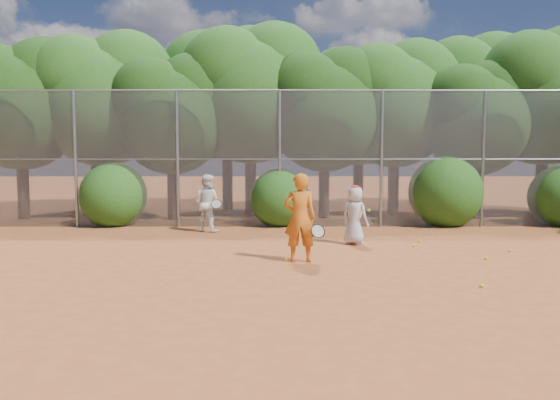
{
  "coord_description": "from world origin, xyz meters",
  "views": [
    {
      "loc": [
        -1.05,
        -10.07,
        2.2
      ],
      "look_at": [
        -1.0,
        2.5,
        1.1
      ],
      "focal_mm": 35.0,
      "sensor_mm": 36.0,
      "label": 1
    }
  ],
  "objects": [
    {
      "name": "tree_7",
      "position": [
        8.06,
        8.64,
        4.28
      ],
      "size": [
        4.77,
        4.14,
        6.53
      ],
      "color": "black",
      "rests_on": "ground"
    },
    {
      "name": "ball_1",
      "position": [
        2.12,
        2.48,
        0.03
      ],
      "size": [
        0.07,
        0.07,
        0.07
      ],
      "primitive_type": "sphere",
      "color": "#C5D126",
      "rests_on": "ground"
    },
    {
      "name": "ball_0",
      "position": [
        3.22,
        0.94,
        0.03
      ],
      "size": [
        0.07,
        0.07,
        0.07
      ],
      "primitive_type": "sphere",
      "color": "#C5D126",
      "rests_on": "ground"
    },
    {
      "name": "tree_9",
      "position": [
        -7.94,
        10.84,
        4.34
      ],
      "size": [
        4.83,
        4.2,
        6.62
      ],
      "color": "black",
      "rests_on": "ground"
    },
    {
      "name": "tree_11",
      "position": [
        2.06,
        10.64,
        4.16
      ],
      "size": [
        4.64,
        4.03,
        6.35
      ],
      "color": "black",
      "rests_on": "ground"
    },
    {
      "name": "tree_4",
      "position": [
        0.55,
        8.24,
        3.76
      ],
      "size": [
        4.19,
        3.64,
        5.73
      ],
      "color": "black",
      "rests_on": "ground"
    },
    {
      "name": "tree_6",
      "position": [
        5.55,
        8.03,
        3.47
      ],
      "size": [
        3.86,
        3.36,
        5.29
      ],
      "color": "black",
      "rests_on": "ground"
    },
    {
      "name": "player_yellow",
      "position": [
        -0.61,
        0.79,
        0.89
      ],
      "size": [
        0.86,
        0.56,
        1.79
      ],
      "rotation": [
        0.0,
        0.0,
        3.2
      ],
      "color": "#CC6918",
      "rests_on": "ground"
    },
    {
      "name": "tree_3",
      "position": [
        -1.94,
        8.84,
        4.4
      ],
      "size": [
        4.89,
        4.26,
        6.7
      ],
      "color": "black",
      "rests_on": "ground"
    },
    {
      "name": "tree_1",
      "position": [
        -6.94,
        8.54,
        4.16
      ],
      "size": [
        4.64,
        4.03,
        6.35
      ],
      "color": "black",
      "rests_on": "ground"
    },
    {
      "name": "ball_5",
      "position": [
        2.41,
        3.12,
        0.03
      ],
      "size": [
        0.07,
        0.07,
        0.07
      ],
      "primitive_type": "sphere",
      "color": "#C5D126",
      "rests_on": "ground"
    },
    {
      "name": "tree_2",
      "position": [
        -4.45,
        7.83,
        3.58
      ],
      "size": [
        3.99,
        3.47,
        5.47
      ],
      "color": "black",
      "rests_on": "ground"
    },
    {
      "name": "player_white",
      "position": [
        -3.02,
        5.0,
        0.8
      ],
      "size": [
        0.96,
        0.87,
        1.6
      ],
      "rotation": [
        0.0,
        0.0,
        2.72
      ],
      "color": "white",
      "rests_on": "ground"
    },
    {
      "name": "ground",
      "position": [
        0.0,
        0.0,
        0.0
      ],
      "size": [
        80.0,
        80.0,
        0.0
      ],
      "primitive_type": "plane",
      "color": "#9E4D23",
      "rests_on": "ground"
    },
    {
      "name": "tree_12",
      "position": [
        6.56,
        11.24,
        4.51
      ],
      "size": [
        5.02,
        4.37,
        6.88
      ],
      "color": "black",
      "rests_on": "ground"
    },
    {
      "name": "ball_2",
      "position": [
        2.27,
        -1.35,
        0.03
      ],
      "size": [
        0.07,
        0.07,
        0.07
      ],
      "primitive_type": "sphere",
      "color": "#C5D126",
      "rests_on": "ground"
    },
    {
      "name": "ball_3",
      "position": [
        4.09,
        1.84,
        0.03
      ],
      "size": [
        0.07,
        0.07,
        0.07
      ],
      "primitive_type": "sphere",
      "color": "#C5D126",
      "rests_on": "ground"
    },
    {
      "name": "player_teen",
      "position": [
        0.79,
        2.86,
        0.71
      ],
      "size": [
        0.81,
        0.78,
        1.42
      ],
      "rotation": [
        0.0,
        0.0,
        2.43
      ],
      "color": "silver",
      "rests_on": "ground"
    },
    {
      "name": "tree_0",
      "position": [
        -9.44,
        8.04,
        3.93
      ],
      "size": [
        4.38,
        3.81,
        6.0
      ],
      "color": "black",
      "rests_on": "ground"
    },
    {
      "name": "fence_back",
      "position": [
        -0.12,
        6.0,
        2.05
      ],
      "size": [
        20.05,
        0.09,
        4.03
      ],
      "color": "gray",
      "rests_on": "ground"
    },
    {
      "name": "tree_5",
      "position": [
        3.06,
        9.04,
        4.05
      ],
      "size": [
        4.51,
        3.92,
        6.17
      ],
      "color": "black",
      "rests_on": "ground"
    },
    {
      "name": "bush_1",
      "position": [
        -1.0,
        6.3,
        0.9
      ],
      "size": [
        1.8,
        1.8,
        1.8
      ],
      "primitive_type": "sphere",
      "color": "#1D4B12",
      "rests_on": "ground"
    },
    {
      "name": "bush_2",
      "position": [
        4.0,
        6.3,
        1.1
      ],
      "size": [
        2.2,
        2.2,
        2.2
      ],
      "primitive_type": "sphere",
      "color": "#1D4B12",
      "rests_on": "ground"
    },
    {
      "name": "ball_4",
      "position": [
        -0.88,
        0.83,
        0.03
      ],
      "size": [
        0.07,
        0.07,
        0.07
      ],
      "primitive_type": "sphere",
      "color": "#C5D126",
      "rests_on": "ground"
    },
    {
      "name": "tree_10",
      "position": [
        -2.93,
        11.05,
        4.63
      ],
      "size": [
        5.15,
        4.48,
        7.06
      ],
      "color": "black",
      "rests_on": "ground"
    },
    {
      "name": "bush_0",
      "position": [
        -6.0,
        6.3,
        1.0
      ],
      "size": [
        2.0,
        2.0,
        2.0
      ],
      "primitive_type": "sphere",
      "color": "#1D4B12",
      "rests_on": "ground"
    }
  ]
}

